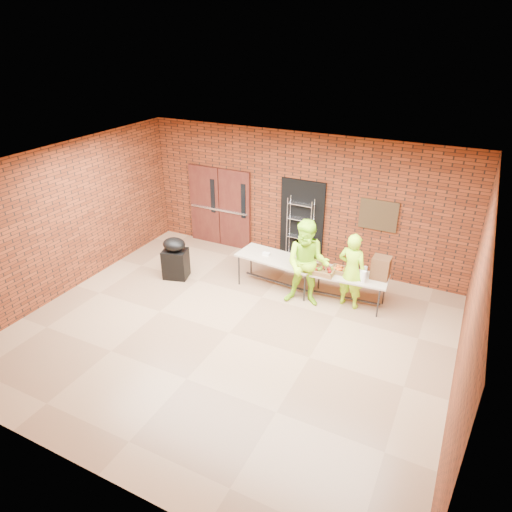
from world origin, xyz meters
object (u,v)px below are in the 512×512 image
at_px(volunteer_man, 307,264).
at_px(table_left, 277,260).
at_px(wire_rack, 300,232).
at_px(coffee_dispenser, 381,268).
at_px(volunteer_woman, 352,271).
at_px(table_right, 348,277).
at_px(covered_grill, 175,258).

bearing_deg(volunteer_man, table_left, 146.30).
distance_m(wire_rack, coffee_dispenser, 2.44).
relative_size(table_left, coffee_dispenser, 3.92).
xyz_separation_m(wire_rack, volunteer_woman, (1.67, -1.33, -0.03)).
bearing_deg(table_right, coffee_dispenser, 11.07).
height_order(table_right, coffee_dispenser, coffee_dispenser).
distance_m(wire_rack, volunteer_man, 1.86).
relative_size(wire_rack, table_left, 0.92).
distance_m(covered_grill, volunteer_woman, 4.04).
bearing_deg(wire_rack, table_left, -89.56).
relative_size(table_left, volunteer_woman, 1.12).
height_order(coffee_dispenser, volunteer_woman, volunteer_woman).
bearing_deg(covered_grill, volunteer_woman, -7.20).
relative_size(wire_rack, covered_grill, 1.71).
height_order(covered_grill, volunteer_man, volunteer_man).
bearing_deg(table_left, volunteer_man, -18.19).
bearing_deg(wire_rack, table_right, -36.20).
bearing_deg(table_left, covered_grill, -158.98).
xyz_separation_m(covered_grill, volunteer_woman, (3.98, 0.61, 0.33)).
relative_size(table_right, volunteer_man, 0.88).
distance_m(table_right, coffee_dispenser, 0.69).
xyz_separation_m(table_right, coffee_dispenser, (0.60, 0.16, 0.29)).
xyz_separation_m(wire_rack, coffee_dispenser, (2.19, -1.07, 0.05)).
height_order(table_left, volunteer_man, volunteer_man).
distance_m(coffee_dispenser, covered_grill, 4.60).
bearing_deg(volunteer_woman, table_left, 8.06).
bearing_deg(volunteer_woman, table_right, -42.09).
xyz_separation_m(table_left, volunteer_man, (0.85, -0.37, 0.27)).
height_order(table_right, covered_grill, covered_grill).
height_order(table_left, covered_grill, covered_grill).
height_order(wire_rack, volunteer_man, volunteer_man).
bearing_deg(volunteer_man, coffee_dispenser, 13.11).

